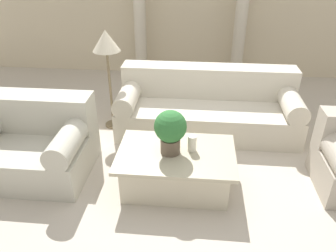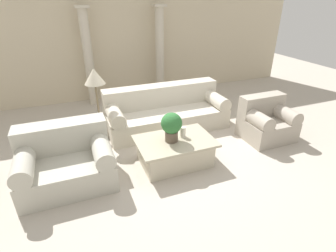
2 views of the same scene
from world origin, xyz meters
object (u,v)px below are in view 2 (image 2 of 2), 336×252
(loveseat, at_px, (66,160))
(coffee_table, at_px, (175,151))
(floor_lamp, at_px, (95,81))
(sofa_long, at_px, (165,111))
(armchair, at_px, (266,121))
(potted_plant, at_px, (172,125))

(loveseat, height_order, coffee_table, loveseat)
(coffee_table, xyz_separation_m, floor_lamp, (-1.02, 1.26, 0.96))
(sofa_long, xyz_separation_m, armchair, (1.65, -1.16, 0.01))
(loveseat, distance_m, armchair, 3.67)
(potted_plant, distance_m, armchair, 2.10)
(potted_plant, bearing_deg, floor_lamp, 126.97)
(loveseat, distance_m, potted_plant, 1.66)
(sofa_long, bearing_deg, potted_plant, -106.90)
(loveseat, relative_size, potted_plant, 2.72)
(coffee_table, distance_m, armchair, 2.01)
(sofa_long, xyz_separation_m, floor_lamp, (-1.36, -0.08, 0.84))
(loveseat, distance_m, floor_lamp, 1.52)
(coffee_table, height_order, potted_plant, potted_plant)
(sofa_long, relative_size, floor_lamp, 1.77)
(potted_plant, bearing_deg, sofa_long, 73.10)
(armchair, bearing_deg, loveseat, -179.94)
(floor_lamp, distance_m, armchair, 3.31)
(potted_plant, distance_m, floor_lamp, 1.65)
(sofa_long, xyz_separation_m, coffee_table, (-0.35, -1.34, -0.12))
(sofa_long, bearing_deg, armchair, -35.21)
(coffee_table, bearing_deg, loveseat, 174.08)
(sofa_long, distance_m, coffee_table, 1.39)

